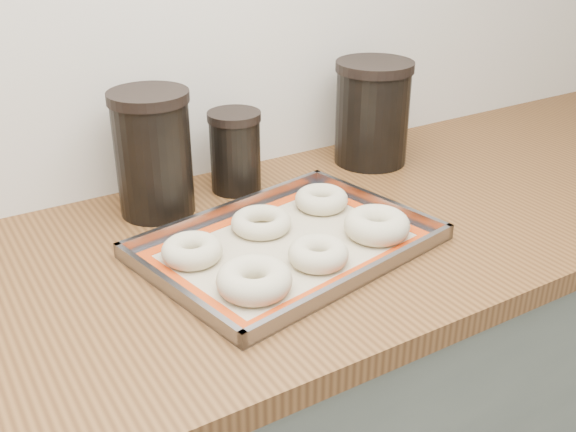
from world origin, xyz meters
TOP-DOWN VIEW (x-y plane):
  - cabinet at (0.00, 1.68)m, footprint 3.00×0.65m
  - countertop at (0.00, 1.68)m, footprint 3.06×0.68m
  - baking_tray at (-0.10, 1.63)m, footprint 0.51×0.41m
  - baking_mat at (-0.10, 1.63)m, footprint 0.47×0.36m
  - bagel_front_left at (-0.22, 1.54)m, footprint 0.15×0.15m
  - bagel_front_mid at (-0.09, 1.56)m, footprint 0.11×0.11m
  - bagel_front_right at (0.05, 1.59)m, footprint 0.12×0.12m
  - bagel_back_left at (-0.26, 1.67)m, footprint 0.13×0.13m
  - bagel_back_mid at (-0.11, 1.71)m, footprint 0.12×0.12m
  - bagel_back_right at (0.03, 1.73)m, footprint 0.11×0.11m
  - canister_left at (-0.23, 1.88)m, footprint 0.14×0.14m
  - canister_mid at (-0.06, 1.89)m, footprint 0.10×0.10m
  - canister_right at (0.26, 1.88)m, footprint 0.16×0.16m

SIDE VIEW (x-z plane):
  - cabinet at x=0.00m, z-range 0.00..0.86m
  - countertop at x=0.00m, z-range 0.86..0.90m
  - baking_mat at x=-0.10m, z-range 0.90..0.91m
  - baking_tray at x=-0.10m, z-range 0.89..0.92m
  - bagel_back_mid at x=-0.11m, z-range 0.90..0.94m
  - bagel_back_right at x=0.03m, z-range 0.90..0.94m
  - bagel_back_left at x=-0.26m, z-range 0.90..0.94m
  - bagel_front_mid at x=-0.09m, z-range 0.90..0.94m
  - bagel_front_left at x=-0.22m, z-range 0.90..0.94m
  - bagel_front_right at x=0.05m, z-range 0.90..0.95m
  - canister_mid at x=-0.06m, z-range 0.90..1.06m
  - canister_right at x=0.26m, z-range 0.90..1.12m
  - canister_left at x=-0.23m, z-range 0.90..1.13m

